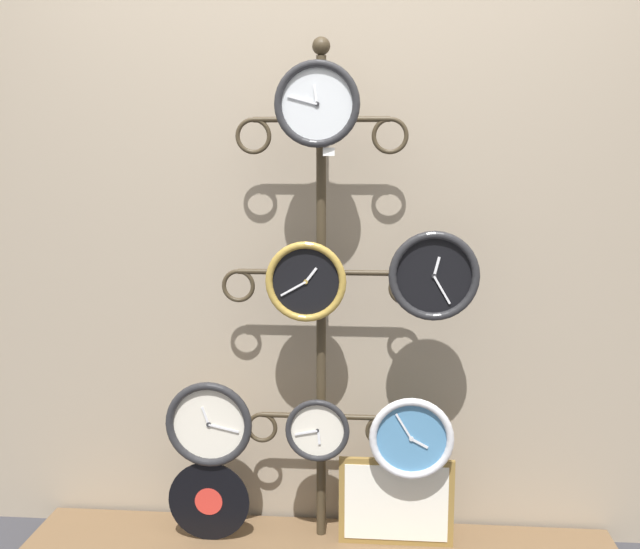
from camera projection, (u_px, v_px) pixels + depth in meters
name	position (u px, v px, depth m)	size (l,w,h in m)	color
shop_wall	(325.00, 180.00, 2.81)	(4.40, 0.04, 2.80)	gray
low_shelf	(320.00, 548.00, 2.81)	(2.20, 0.36, 0.06)	brown
display_stand	(321.00, 373.00, 2.77)	(0.73, 0.34, 1.90)	#382D1E
clock_top_center	(317.00, 104.00, 2.52)	(0.29, 0.04, 0.29)	silver
clock_middle_center	(306.00, 282.00, 2.63)	(0.29, 0.04, 0.29)	black
clock_middle_right	(434.00, 276.00, 2.55)	(0.31, 0.04, 0.31)	black
clock_bottom_left	(209.00, 424.00, 2.74)	(0.32, 0.04, 0.32)	silver
clock_bottom_center	(317.00, 430.00, 2.71)	(0.23, 0.04, 0.23)	silver
clock_bottom_right	(411.00, 438.00, 2.65)	(0.30, 0.04, 0.30)	#4C84B2
vinyl_record	(209.00, 501.00, 2.79)	(0.31, 0.01, 0.31)	black
picture_frame	(396.00, 502.00, 2.76)	(0.42, 0.02, 0.33)	olive
price_tag_upper	(329.00, 152.00, 2.54)	(0.04, 0.00, 0.03)	white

